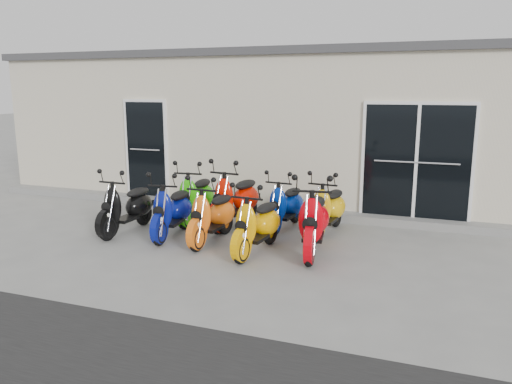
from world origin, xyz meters
TOP-DOWN VIEW (x-y plane):
  - ground at (0.00, 0.00)m, footprint 80.00×80.00m
  - building at (0.00, 5.20)m, footprint 14.00×6.00m
  - roof_cap at (0.00, 5.20)m, footprint 14.20×6.20m
  - front_step at (0.00, 2.02)m, footprint 14.00×0.40m
  - door_left at (-3.20, 2.17)m, footprint 1.07×0.08m
  - door_right at (2.60, 2.17)m, footprint 2.02×0.08m
  - scooter_front_black at (-2.18, -0.14)m, footprint 0.64×1.65m
  - scooter_front_blue at (-1.30, -0.09)m, footprint 0.77×1.67m
  - scooter_front_orange_a at (-0.50, -0.15)m, footprint 0.65×1.63m
  - scooter_front_orange_b at (0.40, -0.44)m, footprint 0.73×1.65m
  - scooter_front_red at (1.23, -0.14)m, footprint 0.90×1.87m
  - scooter_back_green at (-1.36, 0.96)m, footprint 0.78×1.74m
  - scooter_back_red at (-0.51, 0.91)m, footprint 0.86×1.86m
  - scooter_back_blue at (0.42, 1.03)m, footprint 0.71×1.59m
  - scooter_back_yellow at (1.22, 1.00)m, footprint 0.74×1.65m

SIDE VIEW (x-z plane):
  - ground at x=0.00m, z-range 0.00..0.00m
  - front_step at x=0.00m, z-range 0.00..0.15m
  - scooter_back_blue at x=0.42m, z-range 0.00..1.14m
  - scooter_back_yellow at x=1.22m, z-range 0.00..1.18m
  - scooter_front_orange_b at x=0.40m, z-range 0.00..1.18m
  - scooter_front_orange_a at x=-0.50m, z-range 0.00..1.19m
  - scooter_front_blue at x=-1.30m, z-range 0.00..1.19m
  - scooter_front_black at x=-2.18m, z-range 0.00..1.20m
  - scooter_back_green at x=-1.36m, z-range 0.00..1.25m
  - scooter_back_red at x=-0.51m, z-range 0.00..1.32m
  - scooter_front_red at x=1.23m, z-range 0.00..1.32m
  - door_left at x=-3.20m, z-range 0.15..2.37m
  - door_right at x=2.60m, z-range 0.15..2.37m
  - building at x=0.00m, z-range 0.00..3.20m
  - roof_cap at x=0.00m, z-range 3.20..3.36m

